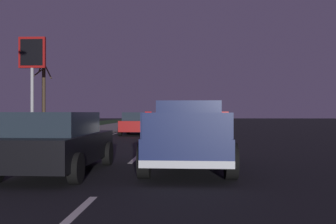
{
  "coord_description": "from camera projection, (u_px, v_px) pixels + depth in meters",
  "views": [
    {
      "loc": [
        -1.21,
        -1.66,
        1.53
      ],
      "look_at": [
        11.24,
        -1.1,
        1.55
      ],
      "focal_mm": 41.35,
      "sensor_mm": 36.0,
      "label": 1
    }
  ],
  "objects": [
    {
      "name": "ground",
      "position": [
        162.0,
        133.0,
        28.26
      ],
      "size": [
        144.0,
        144.0,
        0.0
      ],
      "primitive_type": "plane",
      "color": "black"
    },
    {
      "name": "sidewalk_shoulder",
      "position": [
        85.0,
        132.0,
        28.51
      ],
      "size": [
        108.0,
        4.0,
        0.12
      ],
      "primitive_type": "cube",
      "color": "gray",
      "rests_on": "ground"
    },
    {
      "name": "grass_verge",
      "position": [
        19.0,
        133.0,
        28.73
      ],
      "size": [
        108.0,
        6.0,
        0.01
      ],
      "primitive_type": "cube",
      "color": "#1E3819",
      "rests_on": "ground"
    },
    {
      "name": "lane_markings",
      "position": [
        132.0,
        132.0,
        30.77
      ],
      "size": [
        108.0,
        3.54,
        0.01
      ],
      "color": "silver",
      "rests_on": "ground"
    },
    {
      "name": "pickup_truck",
      "position": [
        189.0,
        134.0,
        11.02
      ],
      "size": [
        5.47,
        2.37,
        1.87
      ],
      "color": "#141E4C",
      "rests_on": "ground"
    },
    {
      "name": "sedan_silver",
      "position": [
        183.0,
        125.0,
        22.46
      ],
      "size": [
        4.41,
        2.04,
        1.54
      ],
      "color": "#B2B5BA",
      "rests_on": "ground"
    },
    {
      "name": "sedan_red",
      "position": [
        137.0,
        123.0,
        26.64
      ],
      "size": [
        4.45,
        2.1,
        1.54
      ],
      "color": "maroon",
      "rests_on": "ground"
    },
    {
      "name": "sedan_blue",
      "position": [
        188.0,
        120.0,
        40.12
      ],
      "size": [
        4.43,
        2.07,
        1.54
      ],
      "color": "navy",
      "rests_on": "ground"
    },
    {
      "name": "sedan_black",
      "position": [
        58.0,
        142.0,
        9.74
      ],
      "size": [
        4.44,
        2.1,
        1.54
      ],
      "color": "black",
      "rests_on": "ground"
    },
    {
      "name": "gas_price_sign",
      "position": [
        32.0,
        61.0,
        27.4
      ],
      "size": [
        0.27,
        1.9,
        6.89
      ],
      "color": "#99999E",
      "rests_on": "ground"
    },
    {
      "name": "bare_tree_far",
      "position": [
        44.0,
        95.0,
        30.31
      ],
      "size": [
        1.4,
        1.33,
        5.85
      ],
      "color": "#423323",
      "rests_on": "ground"
    }
  ]
}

